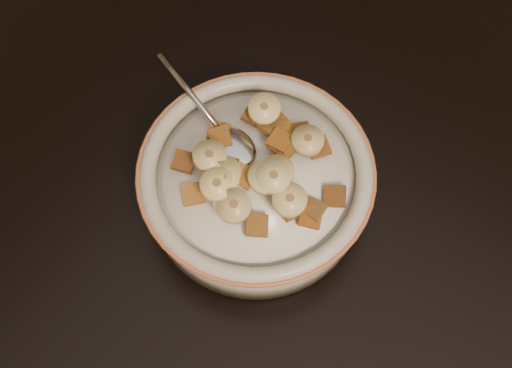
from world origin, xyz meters
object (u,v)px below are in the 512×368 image
Objects in this scene: table at (380,313)px; chair at (443,22)px; spoon at (234,147)px; cereal_bowl at (256,186)px.

chair is (-0.19, 0.61, -0.26)m from table.
chair reaches higher than table.
cereal_bowl is at bearing 90.00° from spoon.
table is 1.50× the size of chair.
table is at bearing 96.54° from spoon.
spoon is at bearing -82.29° from chair.
table is 0.69m from chair.
spoon is (-0.01, -0.59, 0.34)m from chair.
chair is at bearing -167.23° from spoon.
cereal_bowl is at bearing -79.09° from chair.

